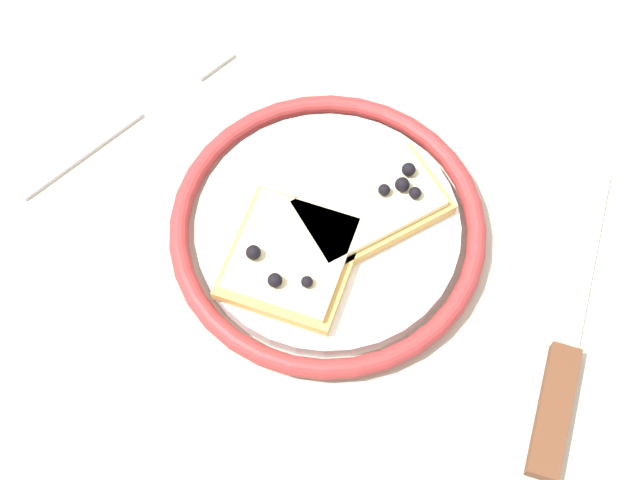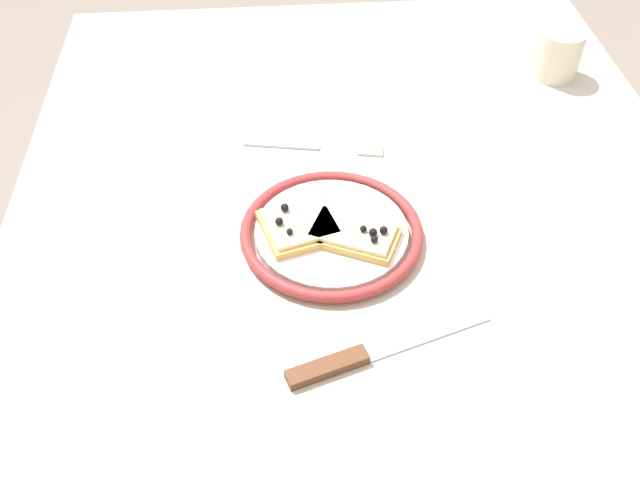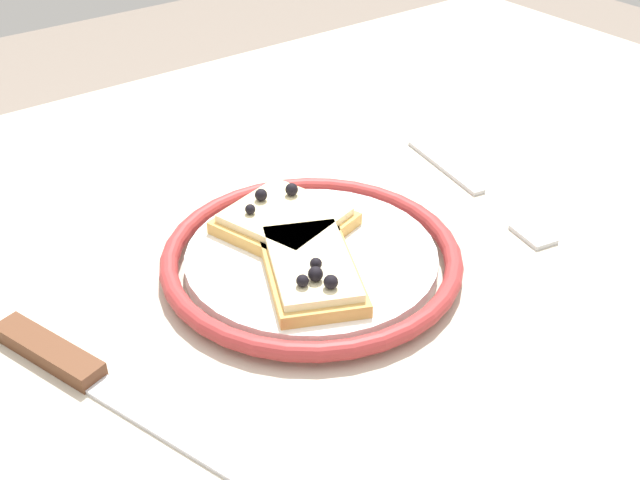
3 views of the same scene
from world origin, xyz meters
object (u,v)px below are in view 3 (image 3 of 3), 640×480
pizza_slice_near (311,269)px  pizza_slice_far (285,220)px  knife (83,373)px  fork (475,190)px  dining_table (383,357)px  plate (312,258)px

pizza_slice_near → pizza_slice_far: 0.07m
pizza_slice_far → knife: (0.19, 0.05, -0.02)m
knife → fork: bearing=-177.7°
fork → knife: bearing=2.3°
pizza_slice_near → fork: bearing=-171.1°
dining_table → pizza_slice_far: bearing=-69.2°
dining_table → plate: plate is taller
knife → pizza_slice_near: bearing=174.3°
dining_table → fork: bearing=-160.3°
dining_table → fork: 0.18m
pizza_slice_near → fork: size_ratio=0.62×
plate → pizza_slice_near: (0.02, 0.03, 0.01)m
pizza_slice_far → dining_table: bearing=110.8°
dining_table → pizza_slice_far: pizza_slice_far is taller
plate → pizza_slice_near: bearing=53.6°
pizza_slice_far → fork: 0.19m
pizza_slice_far → pizza_slice_near: bearing=71.3°
pizza_slice_far → knife: bearing=14.1°
plate → pizza_slice_near: 0.03m
dining_table → knife: 0.24m
plate → pizza_slice_near: pizza_slice_near is taller
dining_table → fork: size_ratio=5.84×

